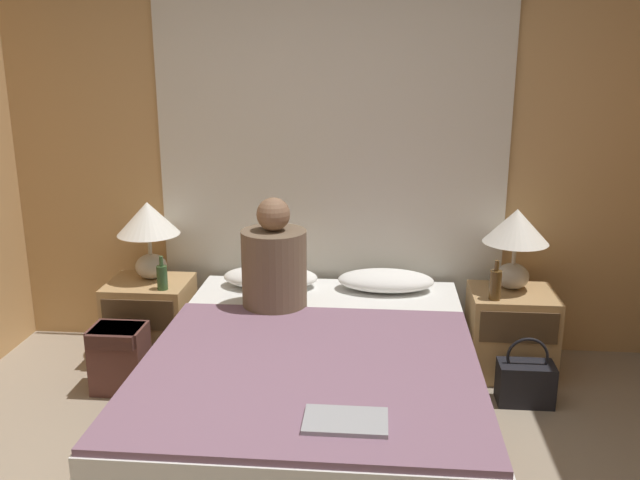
# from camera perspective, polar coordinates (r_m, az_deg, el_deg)

# --- Properties ---
(wall_back) EXTENTS (4.20, 0.06, 2.50)m
(wall_back) POSITION_cam_1_polar(r_m,az_deg,el_deg) (4.22, 1.01, 7.31)
(wall_back) COLOR tan
(wall_back) RESTS_ON ground_plane
(curtain_panel) EXTENTS (2.33, 0.02, 2.38)m
(curtain_panel) POSITION_cam_1_polar(r_m,az_deg,el_deg) (4.17, 0.94, 6.34)
(curtain_panel) COLOR silver
(curtain_panel) RESTS_ON ground_plane
(bed) EXTENTS (1.59, 2.07, 0.47)m
(bed) POSITION_cam_1_polar(r_m,az_deg,el_deg) (3.43, -0.47, -12.57)
(bed) COLOR brown
(bed) RESTS_ON ground_plane
(nightstand_left) EXTENTS (0.49, 0.43, 0.51)m
(nightstand_left) POSITION_cam_1_polar(r_m,az_deg,el_deg) (4.34, -14.05, -6.58)
(nightstand_left) COLOR tan
(nightstand_left) RESTS_ON ground_plane
(nightstand_right) EXTENTS (0.49, 0.43, 0.51)m
(nightstand_right) POSITION_cam_1_polar(r_m,az_deg,el_deg) (4.19, 15.74, -7.51)
(nightstand_right) COLOR tan
(nightstand_right) RESTS_ON ground_plane
(lamp_left) EXTENTS (0.38, 0.38, 0.48)m
(lamp_left) POSITION_cam_1_polar(r_m,az_deg,el_deg) (4.22, -14.26, 1.13)
(lamp_left) COLOR #B2A899
(lamp_left) RESTS_ON nightstand_left
(lamp_right) EXTENTS (0.38, 0.38, 0.48)m
(lamp_right) POSITION_cam_1_polar(r_m,az_deg,el_deg) (4.07, 16.16, 0.46)
(lamp_right) COLOR #B2A899
(lamp_right) RESTS_ON nightstand_right
(pillow_left) EXTENTS (0.57, 0.31, 0.12)m
(pillow_left) POSITION_cam_1_polar(r_m,az_deg,el_deg) (4.13, -4.19, -3.14)
(pillow_left) COLOR white
(pillow_left) RESTS_ON bed
(pillow_right) EXTENTS (0.57, 0.31, 0.12)m
(pillow_right) POSITION_cam_1_polar(r_m,az_deg,el_deg) (4.08, 5.56, -3.41)
(pillow_right) COLOR white
(pillow_right) RESTS_ON bed
(blanket_on_bed) EXTENTS (1.53, 1.45, 0.03)m
(blanket_on_bed) POSITION_cam_1_polar(r_m,az_deg,el_deg) (3.07, -0.99, -10.83)
(blanket_on_bed) COLOR slate
(blanket_on_bed) RESTS_ON bed
(person_left_in_bed) EXTENTS (0.36, 0.36, 0.63)m
(person_left_in_bed) POSITION_cam_1_polar(r_m,az_deg,el_deg) (3.71, -3.87, -2.12)
(person_left_in_bed) COLOR brown
(person_left_in_bed) RESTS_ON bed
(beer_bottle_on_left_stand) EXTENTS (0.06, 0.06, 0.20)m
(beer_bottle_on_left_stand) POSITION_cam_1_polar(r_m,az_deg,el_deg) (4.07, -13.15, -3.03)
(beer_bottle_on_left_stand) COLOR #2D4C28
(beer_bottle_on_left_stand) RESTS_ON nightstand_left
(beer_bottle_on_right_stand) EXTENTS (0.07, 0.07, 0.23)m
(beer_bottle_on_right_stand) POSITION_cam_1_polar(r_m,az_deg,el_deg) (3.93, 14.55, -3.63)
(beer_bottle_on_right_stand) COLOR #513819
(beer_bottle_on_right_stand) RESTS_ON nightstand_right
(laptop_on_bed) EXTENTS (0.32, 0.20, 0.02)m
(laptop_on_bed) POSITION_cam_1_polar(r_m,az_deg,el_deg) (2.64, 2.17, -14.98)
(laptop_on_bed) COLOR #9EA0A5
(laptop_on_bed) RESTS_ON blanket_on_bed
(backpack_on_floor) EXTENTS (0.29, 0.25, 0.38)m
(backpack_on_floor) POSITION_cam_1_polar(r_m,az_deg,el_deg) (4.01, -16.54, -9.23)
(backpack_on_floor) COLOR brown
(backpack_on_floor) RESTS_ON ground_plane
(handbag_on_floor) EXTENTS (0.30, 0.17, 0.38)m
(handbag_on_floor) POSITION_cam_1_polar(r_m,az_deg,el_deg) (3.92, 16.91, -11.34)
(handbag_on_floor) COLOR black
(handbag_on_floor) RESTS_ON ground_plane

